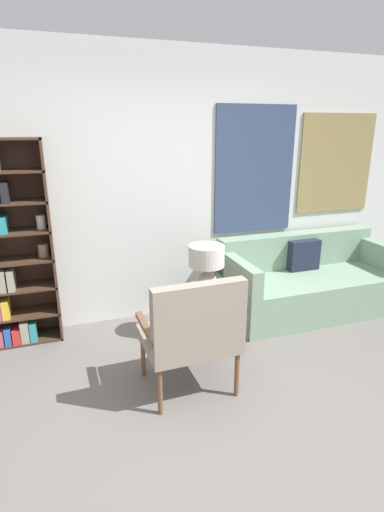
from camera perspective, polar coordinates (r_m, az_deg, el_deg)
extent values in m
plane|color=#66605B|center=(2.89, 6.88, -24.52)|extent=(14.00, 14.00, 0.00)
cube|color=silver|center=(4.09, -4.94, 9.48)|extent=(6.40, 0.06, 2.70)
cube|color=#334260|center=(4.42, 8.96, 12.02)|extent=(0.92, 0.02, 1.33)
cube|color=olive|center=(4.98, 19.88, 12.32)|extent=(0.96, 0.02, 1.10)
cube|color=#422B1E|center=(3.88, -19.39, 1.76)|extent=(0.02, 0.30, 1.87)
cube|color=#422B1E|center=(4.24, -23.03, -10.82)|extent=(0.74, 0.30, 0.02)
cube|color=#422B1E|center=(4.05, -24.50, 1.78)|extent=(0.74, 0.01, 1.87)
cube|color=#422B1E|center=(4.13, -23.47, -7.59)|extent=(0.74, 0.30, 0.02)
cube|color=#B24C6B|center=(4.21, -25.66, -10.14)|extent=(0.06, 0.25, 0.14)
cube|color=#2D56A8|center=(4.20, -24.71, -9.93)|extent=(0.06, 0.25, 0.16)
cube|color=red|center=(4.16, -23.74, -10.24)|extent=(0.07, 0.17, 0.14)
cube|color=gray|center=(4.17, -22.72, -9.51)|extent=(0.07, 0.25, 0.21)
cube|color=teal|center=(4.14, -21.71, -9.77)|extent=(0.06, 0.18, 0.19)
cube|color=#422B1E|center=(4.03, -23.93, -4.18)|extent=(0.74, 0.30, 0.02)
cube|color=gold|center=(4.05, -25.03, -6.76)|extent=(0.06, 0.18, 0.17)
cube|color=#422B1E|center=(3.94, -24.41, -0.62)|extent=(0.74, 0.30, 0.02)
cube|color=gray|center=(3.97, -25.55, -3.01)|extent=(0.08, 0.22, 0.20)
cube|color=gray|center=(3.97, -24.40, -2.90)|extent=(0.06, 0.23, 0.19)
cube|color=#422B1E|center=(3.87, -24.91, 3.09)|extent=(0.74, 0.30, 0.02)
cylinder|color=#8C6B4C|center=(3.90, -20.46, 0.80)|extent=(0.10, 0.10, 0.12)
cube|color=#422B1E|center=(3.82, -25.42, 6.91)|extent=(0.74, 0.30, 0.02)
cube|color=teal|center=(3.82, -25.32, 4.13)|extent=(0.05, 0.21, 0.14)
cylinder|color=beige|center=(3.84, -20.75, 4.59)|extent=(0.08, 0.08, 0.13)
cube|color=black|center=(3.75, -25.14, 8.26)|extent=(0.06, 0.18, 0.17)
cylinder|color=brown|center=(3.52, 2.70, -12.13)|extent=(0.04, 0.04, 0.37)
cylinder|color=brown|center=(3.36, -7.01, -13.81)|extent=(0.04, 0.04, 0.37)
cylinder|color=brown|center=(3.13, 6.42, -16.42)|extent=(0.04, 0.04, 0.37)
cylinder|color=brown|center=(2.95, -4.60, -18.71)|extent=(0.04, 0.04, 0.37)
cube|color=gray|center=(3.11, -0.59, -11.67)|extent=(0.69, 0.60, 0.08)
cube|color=gray|center=(2.77, 1.09, -8.79)|extent=(0.68, 0.11, 0.50)
cube|color=brown|center=(3.15, 4.93, -8.43)|extent=(0.06, 0.53, 0.04)
cube|color=brown|center=(2.96, -6.50, -10.28)|extent=(0.06, 0.53, 0.04)
cube|color=gray|center=(4.61, 16.51, -5.01)|extent=(1.90, 0.86, 0.42)
cube|color=gray|center=(4.73, 14.67, 0.93)|extent=(1.90, 0.20, 0.39)
cube|color=gray|center=(4.05, 6.60, -2.31)|extent=(0.12, 0.86, 0.27)
cube|color=gray|center=(5.05, 25.13, 0.17)|extent=(0.12, 0.86, 0.27)
cube|color=#1E2338|center=(4.62, 15.65, 0.12)|extent=(0.36, 0.12, 0.34)
cylinder|color=brown|center=(3.72, 2.00, -5.12)|extent=(0.54, 0.54, 0.03)
cylinder|color=brown|center=(3.96, 1.11, -7.61)|extent=(0.03, 0.03, 0.48)
cylinder|color=brown|center=(3.71, 0.36, -9.44)|extent=(0.03, 0.03, 0.48)
cylinder|color=brown|center=(3.81, 4.40, -8.78)|extent=(0.03, 0.03, 0.48)
ellipsoid|color=#A59E93|center=(3.70, 2.04, -3.57)|extent=(0.20, 0.20, 0.18)
cylinder|color=tan|center=(3.66, 2.06, -1.84)|extent=(0.02, 0.02, 0.06)
cylinder|color=beige|center=(3.61, 2.08, 0.03)|extent=(0.33, 0.33, 0.19)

